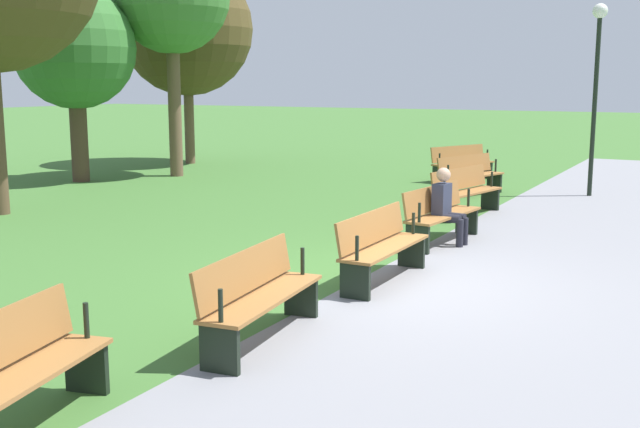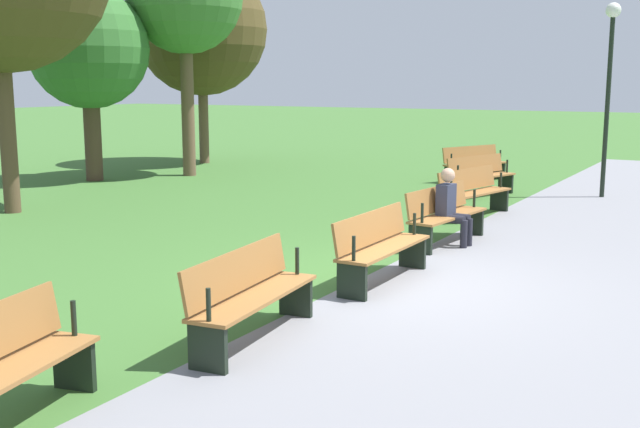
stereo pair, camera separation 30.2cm
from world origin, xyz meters
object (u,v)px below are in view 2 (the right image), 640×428
at_px(bench_0, 474,162).
at_px(bench_5, 250,293).
at_px(bench_2, 473,191).
at_px(tree_0, 88,49).
at_px(lamp_post, 610,64).
at_px(bench_4, 380,245).
at_px(bench_3, 444,213).
at_px(tree_2, 201,30).
at_px(person_seated, 451,205).
at_px(bench_1, 480,175).

relative_size(bench_0, bench_5, 0.99).
bearing_deg(bench_2, tree_0, -79.27).
bearing_deg(lamp_post, bench_4, -7.11).
bearing_deg(bench_3, bench_4, 9.24).
bearing_deg(tree_0, bench_0, 119.11).
distance_m(bench_3, tree_2, 13.84).
bearing_deg(bench_5, person_seated, 172.32).
height_order(bench_1, lamp_post, lamp_post).
relative_size(bench_0, lamp_post, 0.46).
height_order(bench_3, person_seated, person_seated).
bearing_deg(bench_1, tree_2, -86.36).
relative_size(bench_1, bench_5, 1.01).
bearing_deg(tree_2, person_seated, 54.55).
relative_size(bench_2, lamp_post, 0.47).
distance_m(bench_0, bench_1, 2.65).
bearing_deg(bench_5, tree_2, -146.42).
xyz_separation_m(bench_3, bench_5, (5.30, 0.00, 0.00)).
xyz_separation_m(bench_1, tree_2, (-2.59, -9.75, 3.61)).
relative_size(bench_0, bench_1, 0.99).
bearing_deg(bench_2, bench_0, -149.23).
bearing_deg(bench_0, tree_0, -36.19).
distance_m(bench_0, tree_2, 9.49).
bearing_deg(bench_1, lamp_post, 135.27).
xyz_separation_m(tree_0, tree_2, (-4.86, -0.26, 0.77)).
relative_size(bench_3, tree_0, 0.40).
xyz_separation_m(bench_4, tree_0, (-5.56, -10.75, 2.83)).
distance_m(bench_0, bench_4, 10.54).
distance_m(bench_4, person_seated, 2.59).
bearing_deg(tree_0, tree_2, -176.91).
height_order(bench_2, tree_2, tree_2).
bearing_deg(person_seated, bench_5, 4.67).
height_order(bench_1, bench_5, same).
distance_m(bench_0, bench_2, 5.30).
distance_m(bench_0, bench_5, 13.12).
relative_size(person_seated, lamp_post, 0.29).
relative_size(bench_4, bench_5, 0.98).
bearing_deg(bench_4, lamp_post, 172.89).
bearing_deg(bench_2, bench_3, 21.56).
height_order(bench_0, tree_0, tree_0).
distance_m(bench_0, person_seated, 8.04).
bearing_deg(tree_0, bench_5, 52.26).
height_order(bench_1, tree_0, tree_0).
bearing_deg(bench_1, person_seated, 32.07).
relative_size(bench_4, tree_2, 0.31).
bearing_deg(tree_2, bench_5, 39.75).
xyz_separation_m(bench_0, person_seated, (7.72, 2.24, 0.16)).
bearing_deg(lamp_post, bench_2, -24.22).
bearing_deg(bench_0, bench_5, 33.91).
bearing_deg(lamp_post, tree_0, -73.68).
bearing_deg(bench_0, bench_1, 46.19).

